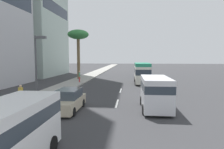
% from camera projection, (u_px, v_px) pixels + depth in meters
% --- Properties ---
extents(ground_plane, '(198.00, 198.00, 0.00)m').
position_uv_depth(ground_plane, '(123.00, 81.00, 33.95)').
color(ground_plane, '#38383A').
extents(sidewalk_right, '(162.00, 3.62, 0.15)m').
position_uv_depth(sidewalk_right, '(79.00, 80.00, 34.67)').
color(sidewalk_right, '#9E9B93').
rests_on(sidewalk_right, ground_plane).
extents(lane_stripe_mid, '(3.20, 0.16, 0.01)m').
position_uv_depth(lane_stripe_mid, '(117.00, 103.00, 17.62)').
color(lane_stripe_mid, silver).
rests_on(lane_stripe_mid, ground_plane).
extents(lane_stripe_far, '(3.20, 0.16, 0.01)m').
position_uv_depth(lane_stripe_far, '(121.00, 90.00, 24.48)').
color(lane_stripe_far, silver).
rests_on(lane_stripe_far, ground_plane).
extents(minibus_lead, '(6.97, 2.37, 3.22)m').
position_uv_depth(minibus_lead, '(142.00, 72.00, 31.16)').
color(minibus_lead, silver).
rests_on(minibus_lead, ground_plane).
extents(car_second, '(4.45, 1.84, 1.64)m').
position_uv_depth(car_second, '(68.00, 101.00, 15.18)').
color(car_second, beige).
rests_on(car_second, ground_plane).
extents(van_third, '(4.94, 2.20, 2.56)m').
position_uv_depth(van_third, '(155.00, 91.00, 15.47)').
color(van_third, silver).
rests_on(van_third, ground_plane).
extents(car_fourth, '(4.57, 1.91, 1.62)m').
position_uv_depth(car_fourth, '(141.00, 73.00, 42.33)').
color(car_fourth, '#1E478C').
rests_on(car_fourth, ground_plane).
extents(van_fifth, '(4.87, 2.15, 2.51)m').
position_uv_depth(van_fifth, '(10.00, 132.00, 7.04)').
color(van_fifth, white).
rests_on(van_fifth, ground_plane).
extents(pedestrian_near_lamp, '(0.38, 0.32, 1.79)m').
position_uv_depth(pedestrian_near_lamp, '(79.00, 76.00, 31.56)').
color(pedestrian_near_lamp, red).
rests_on(pedestrian_near_lamp, sidewalk_right).
extents(pedestrian_mid_block, '(0.30, 0.34, 1.63)m').
position_uv_depth(pedestrian_mid_block, '(21.00, 93.00, 16.74)').
color(pedestrian_mid_block, red).
rests_on(pedestrian_mid_block, sidewalk_right).
extents(palm_tree, '(3.83, 3.83, 9.00)m').
position_uv_depth(palm_tree, '(78.00, 36.00, 35.99)').
color(palm_tree, brown).
rests_on(palm_tree, sidewalk_right).
extents(street_lamp, '(0.24, 0.97, 5.69)m').
position_uv_depth(street_lamp, '(37.00, 62.00, 15.86)').
color(street_lamp, '#4C4C51').
rests_on(street_lamp, sidewalk_right).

